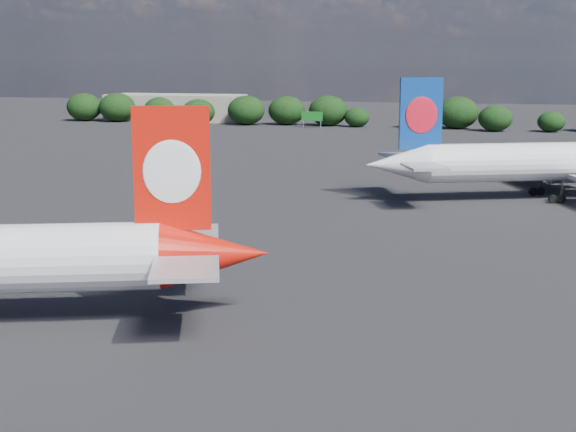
# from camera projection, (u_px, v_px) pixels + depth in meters

# --- Properties ---
(ground) EXTENTS (500.00, 500.00, 0.00)m
(ground) POSITION_uv_depth(u_px,v_px,m) (260.00, 202.00, 109.55)
(ground) COLOR black
(ground) RESTS_ON ground
(china_southern_airliner) EXTENTS (49.51, 47.65, 16.79)m
(china_southern_airliner) POSITION_uv_depth(u_px,v_px,m) (555.00, 163.00, 110.49)
(china_southern_airliner) COLOR white
(china_southern_airliner) RESTS_ON ground
(terminal_building) EXTENTS (42.00, 16.00, 8.00)m
(terminal_building) POSITION_uv_depth(u_px,v_px,m) (176.00, 107.00, 249.83)
(terminal_building) COLOR gray
(terminal_building) RESTS_ON ground
(highway_sign) EXTENTS (6.00, 0.30, 4.50)m
(highway_sign) POSITION_uv_depth(u_px,v_px,m) (312.00, 117.00, 223.61)
(highway_sign) COLOR #14681F
(highway_sign) RESTS_ON ground
(billboard_yellow) EXTENTS (5.00, 0.30, 5.50)m
(billboard_yellow) POSITION_uv_depth(u_px,v_px,m) (422.00, 114.00, 222.05)
(billboard_yellow) COLOR gold
(billboard_yellow) RESTS_ON ground
(horizon_treeline) EXTENTS (208.32, 15.53, 8.85)m
(horizon_treeline) POSITION_uv_depth(u_px,v_px,m) (362.00, 113.00, 225.49)
(horizon_treeline) COLOR black
(horizon_treeline) RESTS_ON ground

